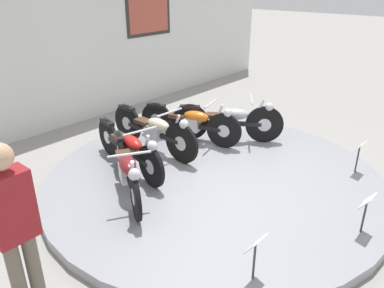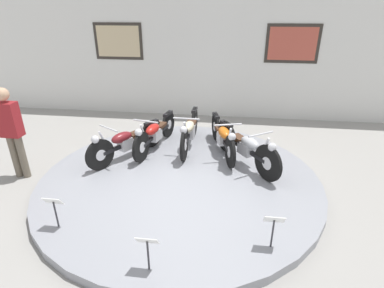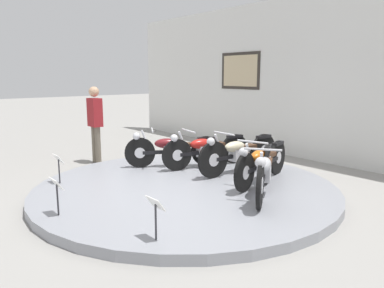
{
  "view_description": "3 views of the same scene",
  "coord_description": "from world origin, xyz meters",
  "px_view_note": "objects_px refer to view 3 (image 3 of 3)",
  "views": [
    {
      "loc": [
        -4.06,
        -3.03,
        2.91
      ],
      "look_at": [
        -0.17,
        0.3,
        0.62
      ],
      "focal_mm": 35.0,
      "sensor_mm": 36.0,
      "label": 1
    },
    {
      "loc": [
        0.85,
        -4.73,
        2.99
      ],
      "look_at": [
        0.18,
        0.34,
        0.64
      ],
      "focal_mm": 28.0,
      "sensor_mm": 36.0,
      "label": 2
    },
    {
      "loc": [
        4.81,
        -3.86,
        1.99
      ],
      "look_at": [
        0.03,
        0.11,
        0.84
      ],
      "focal_mm": 35.0,
      "sensor_mm": 36.0,
      "label": 3
    }
  ],
  "objects_px": {
    "motorcycle_cream": "(238,152)",
    "info_placard_front_centre": "(57,189)",
    "visitor_standing": "(95,120)",
    "info_placard_front_left": "(59,162)",
    "motorcycle_orange": "(261,161)",
    "motorcycle_maroon": "(171,149)",
    "motorcycle_silver": "(264,170)",
    "info_placard_front_right": "(156,209)",
    "motorcycle_red": "(205,149)"
  },
  "relations": [
    {
      "from": "motorcycle_cream",
      "to": "motorcycle_silver",
      "type": "xyz_separation_m",
      "value": [
        1.2,
        -0.7,
        -0.0
      ]
    },
    {
      "from": "motorcycle_cream",
      "to": "info_placard_front_centre",
      "type": "height_order",
      "value": "motorcycle_cream"
    },
    {
      "from": "motorcycle_silver",
      "to": "motorcycle_maroon",
      "type": "bearing_deg",
      "value": -179.89
    },
    {
      "from": "info_placard_front_centre",
      "to": "info_placard_front_left",
      "type": "bearing_deg",
      "value": 158.86
    },
    {
      "from": "motorcycle_cream",
      "to": "info_placard_front_centre",
      "type": "xyz_separation_m",
      "value": [
        0.0,
        -3.48,
        -0.03
      ]
    },
    {
      "from": "motorcycle_orange",
      "to": "visitor_standing",
      "type": "height_order",
      "value": "visitor_standing"
    },
    {
      "from": "motorcycle_maroon",
      "to": "info_placard_front_right",
      "type": "height_order",
      "value": "motorcycle_maroon"
    },
    {
      "from": "info_placard_front_right",
      "to": "motorcycle_cream",
      "type": "bearing_deg",
      "value": 116.94
    },
    {
      "from": "motorcycle_red",
      "to": "motorcycle_cream",
      "type": "distance_m",
      "value": 0.76
    },
    {
      "from": "info_placard_front_right",
      "to": "visitor_standing",
      "type": "relative_size",
      "value": 0.29
    },
    {
      "from": "motorcycle_cream",
      "to": "info_placard_front_left",
      "type": "height_order",
      "value": "motorcycle_cream"
    },
    {
      "from": "info_placard_front_left",
      "to": "motorcycle_cream",
      "type": "bearing_deg",
      "value": 63.09
    },
    {
      "from": "motorcycle_cream",
      "to": "motorcycle_orange",
      "type": "xyz_separation_m",
      "value": [
        0.73,
        -0.19,
        -0.02
      ]
    },
    {
      "from": "motorcycle_cream",
      "to": "visitor_standing",
      "type": "height_order",
      "value": "visitor_standing"
    },
    {
      "from": "motorcycle_orange",
      "to": "visitor_standing",
      "type": "relative_size",
      "value": 1.11
    },
    {
      "from": "motorcycle_maroon",
      "to": "motorcycle_silver",
      "type": "relative_size",
      "value": 1.0
    },
    {
      "from": "info_placard_front_left",
      "to": "info_placard_front_centre",
      "type": "height_order",
      "value": "same"
    },
    {
      "from": "motorcycle_red",
      "to": "motorcycle_silver",
      "type": "bearing_deg",
      "value": -14.52
    },
    {
      "from": "motorcycle_cream",
      "to": "info_placard_front_centre",
      "type": "relative_size",
      "value": 3.96
    },
    {
      "from": "info_placard_front_centre",
      "to": "visitor_standing",
      "type": "relative_size",
      "value": 0.29
    },
    {
      "from": "motorcycle_orange",
      "to": "motorcycle_silver",
      "type": "relative_size",
      "value": 1.14
    },
    {
      "from": "visitor_standing",
      "to": "motorcycle_orange",
      "type": "bearing_deg",
      "value": 18.51
    },
    {
      "from": "motorcycle_red",
      "to": "motorcycle_cream",
      "type": "height_order",
      "value": "motorcycle_cream"
    },
    {
      "from": "motorcycle_orange",
      "to": "info_placard_front_left",
      "type": "relative_size",
      "value": 3.77
    },
    {
      "from": "info_placard_front_centre",
      "to": "info_placard_front_right",
      "type": "distance_m",
      "value": 1.58
    },
    {
      "from": "motorcycle_orange",
      "to": "info_placard_front_left",
      "type": "bearing_deg",
      "value": -129.15
    },
    {
      "from": "motorcycle_silver",
      "to": "info_placard_front_left",
      "type": "bearing_deg",
      "value": -140.48
    },
    {
      "from": "motorcycle_orange",
      "to": "motorcycle_silver",
      "type": "height_order",
      "value": "motorcycle_silver"
    },
    {
      "from": "motorcycle_silver",
      "to": "motorcycle_orange",
      "type": "bearing_deg",
      "value": 133.19
    },
    {
      "from": "motorcycle_red",
      "to": "motorcycle_silver",
      "type": "distance_m",
      "value": 2.0
    },
    {
      "from": "motorcycle_maroon",
      "to": "info_placard_front_right",
      "type": "relative_size",
      "value": 3.32
    },
    {
      "from": "motorcycle_cream",
      "to": "info_placard_front_left",
      "type": "distance_m",
      "value": 3.26
    },
    {
      "from": "motorcycle_maroon",
      "to": "info_placard_front_right",
      "type": "bearing_deg",
      "value": -39.46
    },
    {
      "from": "info_placard_front_left",
      "to": "motorcycle_maroon",
      "type": "bearing_deg",
      "value": 82.94
    },
    {
      "from": "motorcycle_maroon",
      "to": "info_placard_front_centre",
      "type": "xyz_separation_m",
      "value": [
        1.2,
        -2.78,
        -0.01
      ]
    },
    {
      "from": "info_placard_front_right",
      "to": "motorcycle_maroon",
      "type": "bearing_deg",
      "value": 140.54
    },
    {
      "from": "motorcycle_orange",
      "to": "visitor_standing",
      "type": "xyz_separation_m",
      "value": [
        -3.78,
        -1.27,
        0.47
      ]
    },
    {
      "from": "motorcycle_silver",
      "to": "info_placard_front_left",
      "type": "relative_size",
      "value": 3.31
    },
    {
      "from": "motorcycle_orange",
      "to": "visitor_standing",
      "type": "bearing_deg",
      "value": -161.49
    },
    {
      "from": "motorcycle_silver",
      "to": "info_placard_front_left",
      "type": "distance_m",
      "value": 3.48
    },
    {
      "from": "motorcycle_cream",
      "to": "motorcycle_orange",
      "type": "distance_m",
      "value": 0.76
    },
    {
      "from": "motorcycle_maroon",
      "to": "visitor_standing",
      "type": "distance_m",
      "value": 2.05
    },
    {
      "from": "info_placard_front_centre",
      "to": "motorcycle_silver",
      "type": "bearing_deg",
      "value": 66.61
    },
    {
      "from": "motorcycle_orange",
      "to": "info_placard_front_right",
      "type": "distance_m",
      "value": 2.81
    },
    {
      "from": "info_placard_front_left",
      "to": "info_placard_front_right",
      "type": "relative_size",
      "value": 1.0
    },
    {
      "from": "info_placard_front_centre",
      "to": "visitor_standing",
      "type": "distance_m",
      "value": 3.69
    },
    {
      "from": "motorcycle_cream",
      "to": "motorcycle_orange",
      "type": "height_order",
      "value": "motorcycle_cream"
    },
    {
      "from": "visitor_standing",
      "to": "motorcycle_silver",
      "type": "bearing_deg",
      "value": 10.18
    },
    {
      "from": "motorcycle_maroon",
      "to": "visitor_standing",
      "type": "height_order",
      "value": "visitor_standing"
    },
    {
      "from": "motorcycle_orange",
      "to": "motorcycle_silver",
      "type": "bearing_deg",
      "value": -46.81
    }
  ]
}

